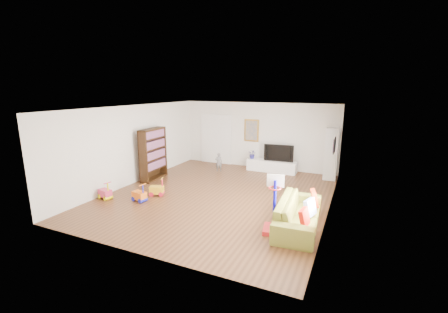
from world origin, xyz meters
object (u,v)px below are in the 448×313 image
at_px(media_console, 272,166).
at_px(sofa, 299,213).
at_px(basketball_hoop, 274,205).
at_px(bookshelf, 153,154).

relative_size(media_console, sofa, 0.85).
xyz_separation_m(media_console, basketball_hoop, (1.44, -5.01, 0.44)).
height_order(sofa, basketball_hoop, basketball_hoop).
relative_size(bookshelf, sofa, 0.80).
bearing_deg(bookshelf, basketball_hoop, -27.20).
distance_m(bookshelf, sofa, 5.86).
height_order(media_console, sofa, sofa).
bearing_deg(basketball_hoop, media_console, 95.13).
xyz_separation_m(bookshelf, basketball_hoop, (5.09, -2.25, -0.27)).
distance_m(bookshelf, basketball_hoop, 5.57).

